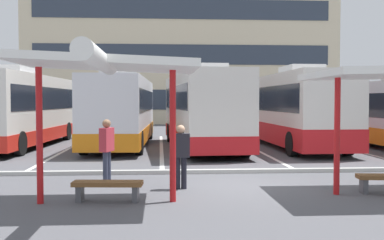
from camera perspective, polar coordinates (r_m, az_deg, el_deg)
ground_plane at (r=12.38m, az=6.46°, el=-7.99°), size 160.00×160.00×0.00m
terminal_building at (r=51.24m, az=-1.44°, el=11.83°), size 30.18×13.59×24.00m
coach_bus_0 at (r=23.90m, az=-20.12°, el=1.18°), size 3.16×10.97×3.78m
coach_bus_1 at (r=23.17m, az=-8.55°, el=1.04°), size 2.87×11.13×3.64m
coach_bus_2 at (r=21.64m, az=1.23°, el=1.22°), size 3.24×10.54×3.80m
coach_bus_3 at (r=22.86m, az=12.14°, el=1.15°), size 2.75×10.83×3.80m
lane_stripe_1 at (r=22.38m, az=-14.84°, el=-3.40°), size 0.16×14.00×0.01m
lane_stripe_2 at (r=21.98m, az=-3.78°, el=-3.43°), size 0.16×14.00×0.01m
lane_stripe_3 at (r=22.41m, az=7.28°, el=-3.33°), size 0.16×14.00×0.01m
lane_stripe_4 at (r=23.62m, az=17.55°, el=-3.13°), size 0.16×14.00×0.01m
waiting_shelter_0 at (r=10.01m, az=-10.65°, el=6.48°), size 3.87×4.55×3.19m
bench_0 at (r=10.52m, az=-10.30°, el=-8.03°), size 1.57×0.55×0.45m
platform_kerb at (r=14.42m, az=4.94°, el=-6.27°), size 44.00×0.24×0.12m
waiting_passenger_0 at (r=11.74m, az=-1.41°, el=-3.97°), size 0.48×0.25×1.62m
waiting_passenger_3 at (r=12.82m, az=-10.41°, el=-3.13°), size 0.37×0.54×1.72m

